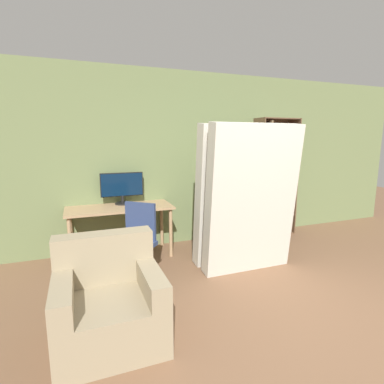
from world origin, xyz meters
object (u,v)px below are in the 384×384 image
at_px(bookshelf, 269,179).
at_px(mattress_far, 239,195).
at_px(mattress_near, 252,200).
at_px(office_chair, 135,251).
at_px(monitor, 122,187).
at_px(armchair, 109,302).

height_order(bookshelf, mattress_far, bookshelf).
distance_m(bookshelf, mattress_near, 1.66).
bearing_deg(office_chair, bookshelf, 21.48).
bearing_deg(mattress_far, monitor, 146.91).
height_order(monitor, armchair, monitor).
height_order(bookshelf, mattress_near, bookshelf).
relative_size(monitor, mattress_near, 0.33).
distance_m(mattress_near, armchair, 2.04).
height_order(mattress_far, armchair, mattress_far).
height_order(monitor, mattress_near, mattress_near).
distance_m(monitor, mattress_near, 1.88).
bearing_deg(mattress_near, mattress_far, 90.00).
relative_size(office_chair, armchair, 1.09).
relative_size(monitor, mattress_far, 0.33).
bearing_deg(monitor, mattress_near, -41.44).
bearing_deg(monitor, bookshelf, -0.29).
distance_m(bookshelf, armchair, 3.58).
bearing_deg(office_chair, mattress_near, -9.09).
bearing_deg(mattress_near, armchair, -158.78).
bearing_deg(armchair, mattress_far, 29.55).
xyz_separation_m(monitor, mattress_far, (1.41, -0.92, -0.06)).
bearing_deg(bookshelf, office_chair, -158.52).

